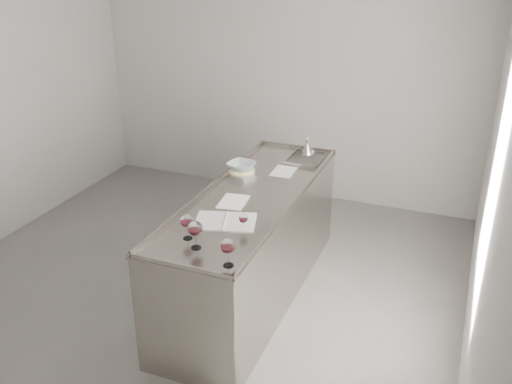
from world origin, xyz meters
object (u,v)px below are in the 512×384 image
at_px(wine_glass_right, 228,247).
at_px(wine_glass_small, 243,219).
at_px(wine_funnel, 307,148).
at_px(wine_glass_left, 187,221).
at_px(wine_glass_middle, 195,229).
at_px(ceramic_bowl, 241,166).
at_px(counter, 251,246).
at_px(notebook, 225,221).

relative_size(wine_glass_right, wine_glass_small, 1.45).
bearing_deg(wine_funnel, wine_glass_small, -88.34).
bearing_deg(wine_glass_left, wine_glass_middle, -39.85).
distance_m(wine_glass_small, ceramic_bowl, 1.13).
xyz_separation_m(wine_glass_middle, wine_glass_right, (0.29, -0.12, -0.00)).
height_order(ceramic_bowl, wine_funnel, wine_funnel).
bearing_deg(ceramic_bowl, counter, -58.05).
distance_m(notebook, ceramic_bowl, 1.00).
bearing_deg(counter, ceramic_bowl, 121.95).
distance_m(wine_glass_left, wine_funnel, 1.93).
height_order(wine_glass_right, wine_glass_small, wine_glass_right).
xyz_separation_m(wine_glass_middle, wine_funnel, (0.15, 2.01, -0.09)).
bearing_deg(wine_funnel, counter, -97.01).
bearing_deg(wine_glass_small, wine_glass_right, -78.55).
bearing_deg(wine_glass_right, wine_glass_left, 151.60).
bearing_deg(wine_glass_right, wine_glass_middle, 156.94).
height_order(wine_glass_left, notebook, wine_glass_left).
height_order(counter, wine_funnel, wine_funnel).
height_order(wine_glass_right, ceramic_bowl, wine_glass_right).
bearing_deg(ceramic_bowl, wine_funnel, 57.40).
height_order(wine_glass_small, ceramic_bowl, wine_glass_small).
bearing_deg(counter, wine_glass_middle, -91.10).
xyz_separation_m(wine_glass_small, notebook, (-0.17, 0.07, -0.09)).
relative_size(wine_glass_left, wine_glass_middle, 0.93).
bearing_deg(wine_funnel, ceramic_bowl, -122.60).
bearing_deg(notebook, wine_glass_small, -39.58).
relative_size(wine_glass_middle, wine_glass_right, 1.03).
bearing_deg(notebook, wine_glass_right, -80.29).
relative_size(counter, wine_glass_middle, 12.23).
relative_size(wine_glass_middle, notebook, 0.39).
xyz_separation_m(wine_glass_right, wine_funnel, (-0.14, 2.13, -0.08)).
bearing_deg(wine_glass_small, wine_glass_left, -142.16).
bearing_deg(ceramic_bowl, wine_glass_left, -83.59).
distance_m(wine_glass_left, wine_glass_right, 0.46).
xyz_separation_m(wine_glass_left, wine_glass_right, (0.41, -0.22, 0.01)).
distance_m(counter, wine_glass_right, 1.24).
bearing_deg(wine_glass_right, wine_funnel, 93.82).
height_order(wine_glass_left, wine_funnel, wine_glass_left).
distance_m(wine_glass_left, notebook, 0.37).
xyz_separation_m(counter, ceramic_bowl, (-0.28, 0.44, 0.52)).
bearing_deg(notebook, wine_funnel, 68.70).
distance_m(counter, wine_glass_left, 1.03).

